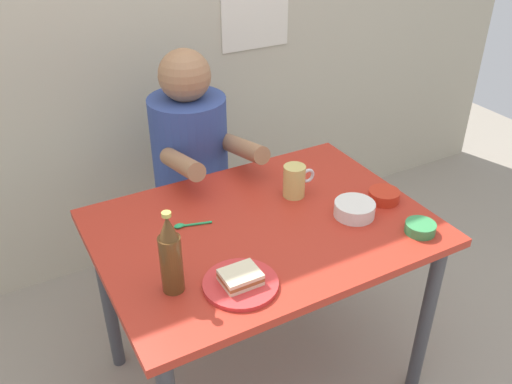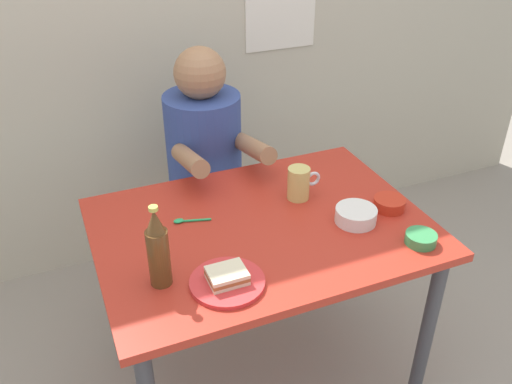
# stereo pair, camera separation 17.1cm
# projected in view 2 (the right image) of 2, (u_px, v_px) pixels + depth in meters

# --- Properties ---
(ground_plane) EXTENTS (6.00, 6.00, 0.00)m
(ground_plane) POSITION_uv_depth(u_px,v_px,m) (261.00, 374.00, 2.22)
(ground_plane) COLOR gray
(dining_table) EXTENTS (1.10, 0.80, 0.74)m
(dining_table) POSITION_uv_depth(u_px,v_px,m) (262.00, 247.00, 1.88)
(dining_table) COLOR #B72D1E
(dining_table) RESTS_ON ground
(stool) EXTENTS (0.34, 0.34, 0.45)m
(stool) POSITION_uv_depth(u_px,v_px,m) (208.00, 222.00, 2.53)
(stool) COLOR #4C4C51
(stool) RESTS_ON ground
(person_seated) EXTENTS (0.33, 0.56, 0.72)m
(person_seated) POSITION_uv_depth(u_px,v_px,m) (204.00, 142.00, 2.30)
(person_seated) COLOR #33478C
(person_seated) RESTS_ON stool
(plate_orange) EXTENTS (0.22, 0.22, 0.01)m
(plate_orange) POSITION_uv_depth(u_px,v_px,m) (227.00, 282.00, 1.57)
(plate_orange) COLOR red
(plate_orange) RESTS_ON dining_table
(sandwich) EXTENTS (0.11, 0.09, 0.04)m
(sandwich) POSITION_uv_depth(u_px,v_px,m) (227.00, 275.00, 1.56)
(sandwich) COLOR beige
(sandwich) RESTS_ON plate_orange
(beer_mug) EXTENTS (0.13, 0.08, 0.12)m
(beer_mug) POSITION_uv_depth(u_px,v_px,m) (299.00, 183.00, 1.94)
(beer_mug) COLOR #D1BC66
(beer_mug) RESTS_ON dining_table
(beer_bottle) EXTENTS (0.06, 0.06, 0.26)m
(beer_bottle) POSITION_uv_depth(u_px,v_px,m) (158.00, 250.00, 1.52)
(beer_bottle) COLOR #593819
(beer_bottle) RESTS_ON dining_table
(dip_bowl_green) EXTENTS (0.10, 0.10, 0.03)m
(dip_bowl_green) POSITION_uv_depth(u_px,v_px,m) (421.00, 238.00, 1.73)
(dip_bowl_green) COLOR #388C4C
(dip_bowl_green) RESTS_ON dining_table
(sauce_bowl_chili) EXTENTS (0.11, 0.11, 0.04)m
(sauce_bowl_chili) POSITION_uv_depth(u_px,v_px,m) (389.00, 203.00, 1.90)
(sauce_bowl_chili) COLOR red
(sauce_bowl_chili) RESTS_ON dining_table
(rice_bowl_white) EXTENTS (0.14, 0.14, 0.05)m
(rice_bowl_white) POSITION_uv_depth(u_px,v_px,m) (356.00, 215.00, 1.83)
(rice_bowl_white) COLOR silver
(rice_bowl_white) RESTS_ON dining_table
(spoon) EXTENTS (0.13, 0.05, 0.01)m
(spoon) POSITION_uv_depth(u_px,v_px,m) (185.00, 221.00, 1.84)
(spoon) COLOR #26A559
(spoon) RESTS_ON dining_table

